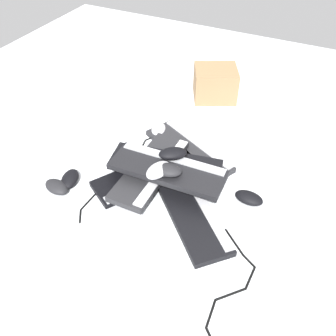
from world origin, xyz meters
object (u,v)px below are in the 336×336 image
keyboard_5 (168,169)px  cardboard_box (215,83)px  keyboard_2 (192,212)px  mouse_2 (158,170)px  mouse_5 (158,129)px  keyboard_4 (165,165)px  mouse_1 (167,170)px  keyboard_0 (189,150)px  keyboard_1 (147,175)px  mouse_3 (173,153)px  keyboard_3 (151,169)px  mouse_0 (56,187)px  mouse_4 (70,179)px  mouse_6 (249,198)px

keyboard_5 → cardboard_box: bearing=6.5°
keyboard_2 → mouse_2: (0.03, 0.15, 0.13)m
mouse_2 → mouse_5: bearing=-138.6°
keyboard_5 → keyboard_4: bearing=36.4°
mouse_1 → cardboard_box: (0.77, 0.10, -0.06)m
keyboard_0 → keyboard_1: bearing=158.1°
mouse_1 → mouse_3: 0.10m
keyboard_1 → cardboard_box: size_ratio=2.10×
mouse_5 → cardboard_box: bearing=-34.0°
keyboard_2 → mouse_2: 0.20m
mouse_5 → keyboard_4: bearing=-165.7°
keyboard_3 → mouse_0: (-0.23, 0.30, -0.02)m
keyboard_0 → mouse_3: (-0.19, -0.01, 0.13)m
keyboard_5 → mouse_4: keyboard_5 is taller
keyboard_1 → keyboard_2: same height
keyboard_1 → mouse_0: mouse_0 is taller
keyboard_5 → mouse_5: size_ratio=4.05×
keyboard_5 → mouse_5: keyboard_5 is taller
mouse_2 → cardboard_box: cardboard_box is taller
mouse_1 → mouse_2: (-0.02, 0.03, 0.00)m
keyboard_3 → cardboard_box: bearing=-0.6°
mouse_3 → cardboard_box: bearing=-120.0°
mouse_0 → cardboard_box: cardboard_box is taller
keyboard_4 → mouse_1: 0.12m
keyboard_1 → cardboard_box: 0.71m
keyboard_4 → mouse_3: mouse_3 is taller
keyboard_2 → mouse_3: 0.24m
keyboard_0 → keyboard_2: size_ratio=1.10×
keyboard_4 → mouse_2: size_ratio=4.19×
keyboard_0 → mouse_3: 0.23m
keyboard_3 → mouse_4: bearing=121.3°
mouse_6 → cardboard_box: cardboard_box is taller
mouse_6 → keyboard_0: bearing=156.3°
mouse_1 → mouse_4: 0.42m
mouse_4 → mouse_5: same height
keyboard_3 → keyboard_5: bearing=-108.3°
mouse_5 → keyboard_1: bearing=-179.7°
mouse_0 → cardboard_box: 0.98m
mouse_6 → keyboard_5: bearing=-162.5°
keyboard_0 → keyboard_4: 0.20m
keyboard_3 → mouse_5: size_ratio=4.01×
mouse_1 → mouse_3: same height
mouse_1 → keyboard_2: bearing=-29.0°
keyboard_1 → mouse_0: bearing=127.9°
mouse_2 → mouse_4: bearing=-62.6°
keyboard_0 → mouse_6: (-0.17, -0.32, 0.01)m
keyboard_5 → mouse_6: 0.33m
keyboard_0 → keyboard_1: 0.24m
keyboard_4 → mouse_4: keyboard_4 is taller
mouse_2 → mouse_4: (-0.08, 0.36, -0.12)m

